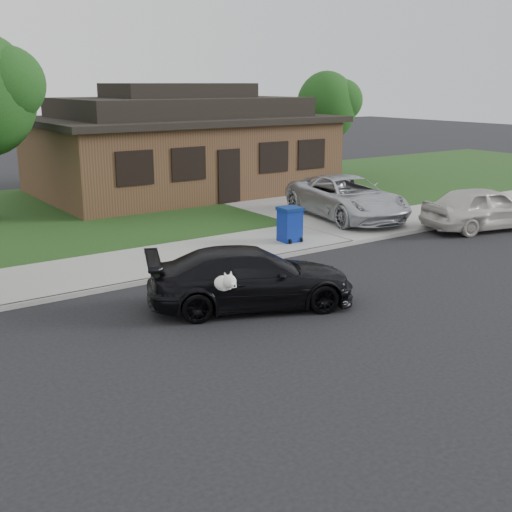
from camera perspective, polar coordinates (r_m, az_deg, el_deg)
ground at (r=14.94m, az=7.30°, el=-3.69°), size 120.00×120.00×0.00m
sidewalk at (r=18.77m, az=-2.91°, el=0.52°), size 60.00×3.00×0.12m
curb at (r=17.55m, az=-0.32°, el=-0.49°), size 60.00×0.12×0.12m
lawn at (r=25.76m, az=-12.38°, el=4.21°), size 60.00×13.00×0.13m
driveway at (r=26.12m, az=2.49°, el=4.71°), size 4.50×13.00×0.14m
sedan at (r=14.05m, az=-0.45°, el=-1.94°), size 4.91×3.45×1.32m
minivan at (r=22.99m, az=8.07°, el=5.19°), size 3.29×5.64×1.47m
white_compact at (r=22.87m, az=19.65°, el=4.04°), size 4.60×2.70×1.47m
recycling_bin at (r=19.47m, az=3.02°, el=2.86°), size 0.67×0.70×1.06m
house at (r=28.95m, az=-6.75°, el=9.77°), size 12.60×8.60×4.65m
tree_1 at (r=32.99m, az=6.57°, el=13.17°), size 3.15×3.00×5.25m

